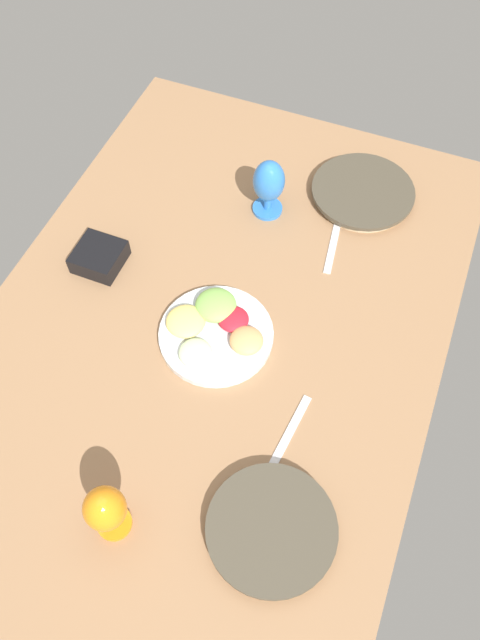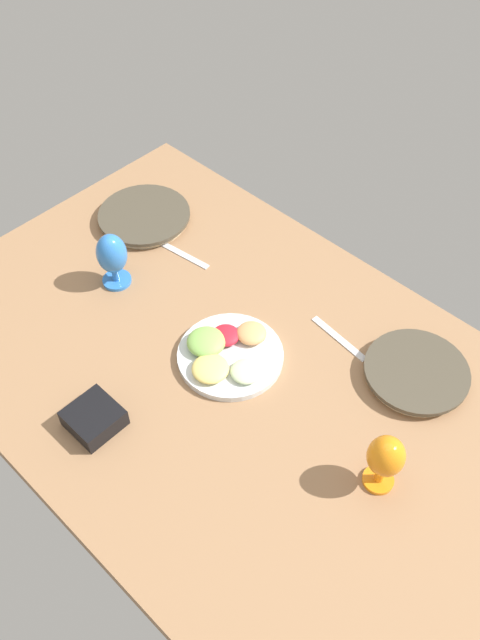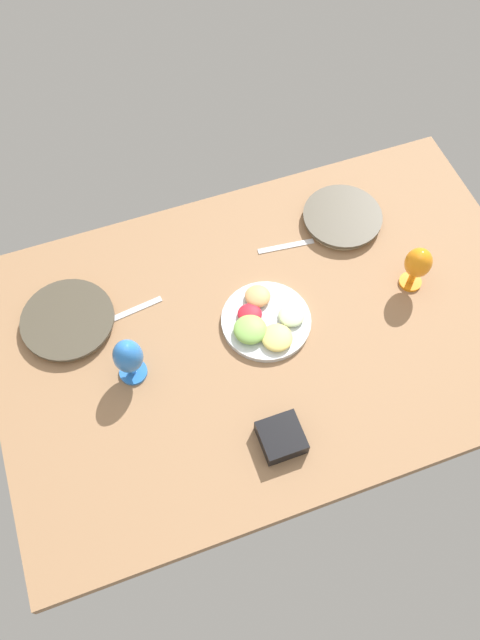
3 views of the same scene
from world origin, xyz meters
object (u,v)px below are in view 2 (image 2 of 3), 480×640
(dinner_plate_left, at_px, (144,217))
(hurricane_glass_blue, at_px, (112,256))
(fruit_platter, at_px, (227,353))
(dinner_plate_right, at_px, (416,373))
(hurricane_glass_orange, at_px, (386,457))
(square_bowl_black, at_px, (94,417))

(dinner_plate_left, distance_m, hurricane_glass_blue, 0.27)
(fruit_platter, relative_size, hurricane_glass_blue, 1.60)
(dinner_plate_right, bearing_deg, fruit_platter, -143.61)
(hurricane_glass_orange, height_order, hurricane_glass_blue, hurricane_glass_blue)
(hurricane_glass_blue, distance_m, square_bowl_black, 0.46)
(square_bowl_black, bearing_deg, dinner_plate_right, 53.65)
(dinner_plate_left, height_order, fruit_platter, fruit_platter)
(fruit_platter, xyz_separation_m, hurricane_glass_orange, (0.47, -0.01, 0.08))
(dinner_plate_left, height_order, hurricane_glass_orange, hurricane_glass_orange)
(dinner_plate_right, distance_m, fruit_platter, 0.46)
(fruit_platter, relative_size, square_bowl_black, 2.34)
(fruit_platter, bearing_deg, dinner_plate_left, 159.86)
(hurricane_glass_blue, bearing_deg, square_bowl_black, -45.60)
(dinner_plate_right, relative_size, square_bowl_black, 2.25)
(square_bowl_black, bearing_deg, dinner_plate_left, 129.92)
(dinner_plate_right, relative_size, hurricane_glass_orange, 1.60)
(hurricane_glass_orange, bearing_deg, dinner_plate_left, 168.27)
(hurricane_glass_blue, bearing_deg, dinner_plate_left, 122.03)
(hurricane_glass_blue, bearing_deg, fruit_platter, 3.02)
(fruit_platter, distance_m, square_bowl_black, 0.35)
(dinner_plate_left, relative_size, hurricane_glass_blue, 1.66)
(dinner_plate_left, xyz_separation_m, hurricane_glass_blue, (0.14, -0.22, 0.08))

